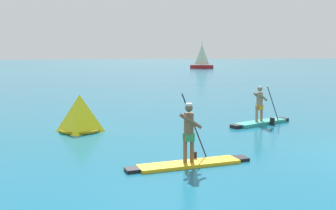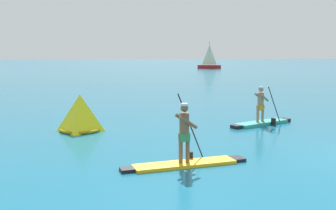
{
  "view_description": "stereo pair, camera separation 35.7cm",
  "coord_description": "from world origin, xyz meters",
  "px_view_note": "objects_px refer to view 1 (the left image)",
  "views": [
    {
      "loc": [
        -9.15,
        -8.67,
        3.0
      ],
      "look_at": [
        -5.33,
        6.07,
        0.98
      ],
      "focal_mm": 41.25,
      "sensor_mm": 36.0,
      "label": 1
    },
    {
      "loc": [
        -8.81,
        -8.75,
        3.0
      ],
      "look_at": [
        -5.33,
        6.07,
        0.98
      ],
      "focal_mm": 41.25,
      "sensor_mm": 36.0,
      "label": 2
    }
  ],
  "objects_px": {
    "paddleboarder_near_left": "(190,152)",
    "paddleboarder_mid_center": "(261,118)",
    "sailboat_right_horizon": "(202,65)",
    "race_marker_buoy": "(80,115)"
  },
  "relations": [
    {
      "from": "paddleboarder_near_left",
      "to": "sailboat_right_horizon",
      "type": "distance_m",
      "value": 70.58
    },
    {
      "from": "paddleboarder_mid_center",
      "to": "sailboat_right_horizon",
      "type": "xyz_separation_m",
      "value": [
        19.05,
        61.3,
        0.48
      ]
    },
    {
      "from": "race_marker_buoy",
      "to": "sailboat_right_horizon",
      "type": "xyz_separation_m",
      "value": [
        26.6,
        60.89,
        0.12
      ]
    },
    {
      "from": "paddleboarder_mid_center",
      "to": "race_marker_buoy",
      "type": "height_order",
      "value": "paddleboarder_mid_center"
    },
    {
      "from": "paddleboarder_mid_center",
      "to": "sailboat_right_horizon",
      "type": "relative_size",
      "value": 0.57
    },
    {
      "from": "paddleboarder_mid_center",
      "to": "race_marker_buoy",
      "type": "xyz_separation_m",
      "value": [
        -7.55,
        0.41,
        0.36
      ]
    },
    {
      "from": "paddleboarder_near_left",
      "to": "paddleboarder_mid_center",
      "type": "relative_size",
      "value": 1.1
    },
    {
      "from": "paddleboarder_near_left",
      "to": "paddleboarder_mid_center",
      "type": "bearing_deg",
      "value": 40.89
    },
    {
      "from": "sailboat_right_horizon",
      "to": "paddleboarder_near_left",
      "type": "bearing_deg",
      "value": 93.51
    },
    {
      "from": "paddleboarder_near_left",
      "to": "sailboat_right_horizon",
      "type": "height_order",
      "value": "sailboat_right_horizon"
    }
  ]
}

